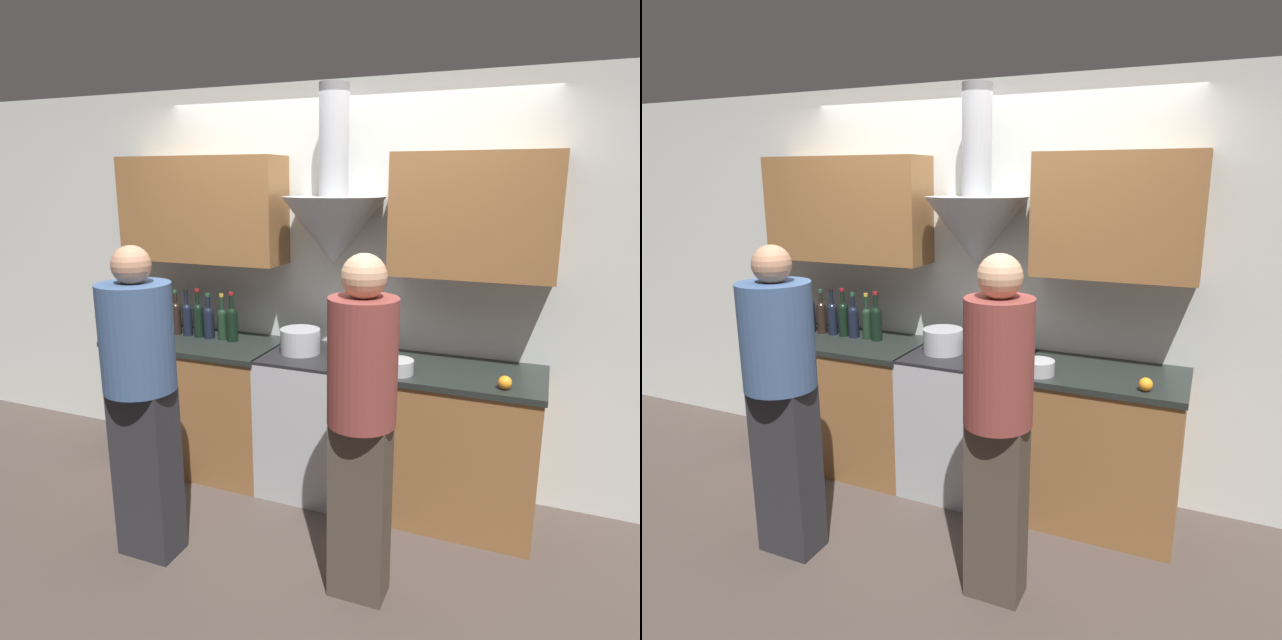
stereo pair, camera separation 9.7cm
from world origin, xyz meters
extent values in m
plane|color=#423833|center=(0.00, 0.00, 0.00)|extent=(12.00, 12.00, 0.00)
cube|color=silver|center=(0.00, 0.63, 1.30)|extent=(8.40, 0.06, 2.60)
cone|color=#A8AAAF|center=(0.00, 0.42, 1.69)|extent=(0.65, 0.65, 0.42)
cylinder|color=#A8AAAF|center=(0.00, 0.42, 2.22)|extent=(0.18, 0.18, 0.65)
cube|color=brown|center=(-0.96, 0.45, 1.80)|extent=(1.17, 0.32, 0.70)
cube|color=brown|center=(0.84, 0.45, 1.80)|extent=(0.92, 0.32, 0.70)
cube|color=brown|center=(-0.96, 0.30, 0.44)|extent=(1.17, 0.60, 0.89)
cube|color=black|center=(-0.96, 0.30, 0.90)|extent=(1.19, 0.62, 0.03)
cube|color=brown|center=(0.84, 0.30, 0.44)|extent=(0.92, 0.60, 0.89)
cube|color=black|center=(0.84, 0.30, 0.90)|extent=(0.95, 0.62, 0.03)
cube|color=#A8AAAF|center=(0.00, 0.30, 0.45)|extent=(0.76, 0.60, 0.90)
cube|color=black|center=(0.00, 0.01, 0.41)|extent=(0.53, 0.01, 0.41)
cube|color=black|center=(0.00, 0.30, 0.91)|extent=(0.76, 0.60, 0.02)
cube|color=#A8AAAF|center=(0.00, 0.57, 0.85)|extent=(0.76, 0.06, 0.10)
cylinder|color=black|center=(-1.47, 0.36, 1.03)|extent=(0.07, 0.07, 0.21)
sphere|color=black|center=(-1.47, 0.36, 1.13)|extent=(0.07, 0.07, 0.07)
cylinder|color=black|center=(-1.47, 0.36, 1.20)|extent=(0.03, 0.03, 0.10)
cylinder|color=gold|center=(-1.47, 0.36, 1.26)|extent=(0.03, 0.03, 0.02)
cylinder|color=black|center=(-1.37, 0.37, 1.02)|extent=(0.07, 0.07, 0.20)
sphere|color=black|center=(-1.37, 0.37, 1.12)|extent=(0.07, 0.07, 0.07)
cylinder|color=black|center=(-1.37, 0.37, 1.19)|extent=(0.03, 0.03, 0.10)
cylinder|color=maroon|center=(-1.37, 0.37, 1.24)|extent=(0.03, 0.03, 0.02)
cylinder|color=black|center=(-1.27, 0.36, 1.02)|extent=(0.08, 0.08, 0.20)
sphere|color=black|center=(-1.27, 0.36, 1.12)|extent=(0.07, 0.07, 0.07)
cylinder|color=black|center=(-1.27, 0.36, 1.18)|extent=(0.03, 0.03, 0.08)
cylinder|color=black|center=(-1.27, 0.36, 1.23)|extent=(0.03, 0.03, 0.02)
cylinder|color=black|center=(-1.18, 0.37, 1.02)|extent=(0.07, 0.07, 0.19)
sphere|color=black|center=(-1.18, 0.37, 1.12)|extent=(0.07, 0.07, 0.07)
cylinder|color=black|center=(-1.18, 0.37, 1.18)|extent=(0.03, 0.03, 0.09)
cylinder|color=#234C33|center=(-1.18, 0.37, 1.23)|extent=(0.03, 0.03, 0.02)
cylinder|color=black|center=(-1.08, 0.37, 1.02)|extent=(0.07, 0.07, 0.19)
sphere|color=black|center=(-1.08, 0.37, 1.12)|extent=(0.07, 0.07, 0.07)
cylinder|color=black|center=(-1.08, 0.37, 1.18)|extent=(0.03, 0.03, 0.10)
cylinder|color=black|center=(-1.08, 0.37, 1.24)|extent=(0.03, 0.03, 0.02)
cylinder|color=black|center=(-0.99, 0.37, 1.02)|extent=(0.07, 0.07, 0.20)
sphere|color=black|center=(-0.99, 0.37, 1.12)|extent=(0.07, 0.07, 0.07)
cylinder|color=black|center=(-0.99, 0.37, 1.19)|extent=(0.03, 0.03, 0.10)
cylinder|color=maroon|center=(-0.99, 0.37, 1.25)|extent=(0.03, 0.03, 0.02)
cylinder|color=black|center=(-0.90, 0.37, 1.01)|extent=(0.08, 0.08, 0.18)
sphere|color=black|center=(-0.90, 0.37, 1.11)|extent=(0.07, 0.07, 0.07)
cylinder|color=black|center=(-0.90, 0.37, 1.17)|extent=(0.03, 0.03, 0.09)
cylinder|color=#234C33|center=(-0.90, 0.37, 1.23)|extent=(0.03, 0.03, 0.02)
cylinder|color=black|center=(-0.80, 0.37, 1.01)|extent=(0.07, 0.07, 0.18)
sphere|color=black|center=(-0.80, 0.37, 1.10)|extent=(0.07, 0.07, 0.07)
cylinder|color=black|center=(-0.80, 0.37, 1.17)|extent=(0.03, 0.03, 0.10)
cylinder|color=gold|center=(-0.80, 0.37, 1.23)|extent=(0.03, 0.03, 0.02)
cylinder|color=black|center=(-0.71, 0.36, 1.02)|extent=(0.08, 0.08, 0.20)
sphere|color=black|center=(-0.71, 0.36, 1.12)|extent=(0.07, 0.07, 0.07)
cylinder|color=black|center=(-0.71, 0.36, 1.19)|extent=(0.03, 0.03, 0.11)
cylinder|color=maroon|center=(-0.71, 0.36, 1.25)|extent=(0.03, 0.03, 0.02)
cylinder|color=#A8AAAF|center=(-0.17, 0.29, 1.00)|extent=(0.25, 0.25, 0.16)
cylinder|color=#A8AAAF|center=(0.17, 0.35, 0.96)|extent=(0.28, 0.28, 0.08)
sphere|color=orange|center=(1.10, 0.09, 0.96)|extent=(0.07, 0.07, 0.07)
cylinder|color=#A8AAAF|center=(0.51, 0.12, 0.96)|extent=(0.18, 0.18, 0.08)
cube|color=#28282D|center=(-0.64, -0.68, 0.47)|extent=(0.32, 0.20, 0.95)
cylinder|color=#38517A|center=(-0.64, -0.68, 1.22)|extent=(0.37, 0.37, 0.55)
sphere|color=#AD7A5B|center=(-0.64, -0.68, 1.59)|extent=(0.20, 0.20, 0.20)
cube|color=#473D33|center=(0.52, -0.57, 0.45)|extent=(0.27, 0.18, 0.91)
cylinder|color=brown|center=(0.52, -0.57, 1.20)|extent=(0.32, 0.32, 0.59)
sphere|color=tan|center=(0.52, -0.57, 1.59)|extent=(0.20, 0.20, 0.20)
camera|label=1|loc=(1.26, -2.91, 1.99)|focal=32.00mm
camera|label=2|loc=(1.34, -2.87, 1.99)|focal=32.00mm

